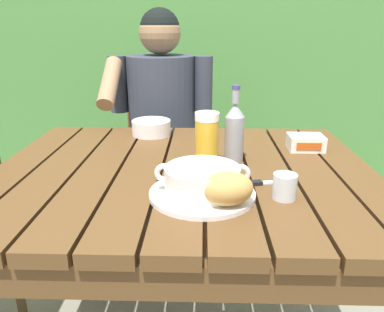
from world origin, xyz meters
TOP-DOWN VIEW (x-y plane):
  - dining_table at (-0.00, 0.00)m, footprint 1.12×0.91m
  - hedge_backdrop at (0.10, 1.90)m, footprint 3.52×0.88m
  - chair_near_diner at (-0.14, 0.89)m, footprint 0.45×0.40m
  - person_eating at (-0.14, 0.70)m, footprint 0.48×0.47m
  - serving_plate at (0.06, -0.20)m, footprint 0.26×0.26m
  - soup_bowl at (0.06, -0.20)m, footprint 0.24×0.19m
  - bread_roll at (0.11, -0.26)m, footprint 0.13×0.11m
  - beer_glass at (0.07, 0.02)m, footprint 0.07×0.07m
  - beer_bottle at (0.15, 0.07)m, footprint 0.06×0.06m
  - water_glass_small at (0.26, -0.20)m, footprint 0.06×0.06m
  - butter_tub at (0.41, 0.18)m, footprint 0.12×0.09m
  - table_knife at (0.21, -0.12)m, footprint 0.15×0.05m
  - diner_bowl at (-0.14, 0.35)m, footprint 0.15×0.15m

SIDE VIEW (x-z plane):
  - chair_near_diner at x=-0.14m, z-range 0.01..0.94m
  - dining_table at x=0.00m, z-range 0.27..1.03m
  - person_eating at x=-0.14m, z-range 0.11..1.34m
  - table_knife at x=0.21m, z-range 0.75..0.76m
  - serving_plate at x=0.06m, z-range 0.75..0.76m
  - butter_tub at x=0.41m, z-range 0.75..0.80m
  - diner_bowl at x=-0.14m, z-range 0.75..0.81m
  - water_glass_small at x=0.26m, z-range 0.75..0.82m
  - soup_bowl at x=0.06m, z-range 0.76..0.83m
  - bread_roll at x=0.11m, z-range 0.76..0.84m
  - beer_glass at x=0.07m, z-range 0.75..0.92m
  - beer_bottle at x=0.15m, z-range 0.73..0.97m
  - hedge_backdrop at x=0.10m, z-range -0.23..2.39m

